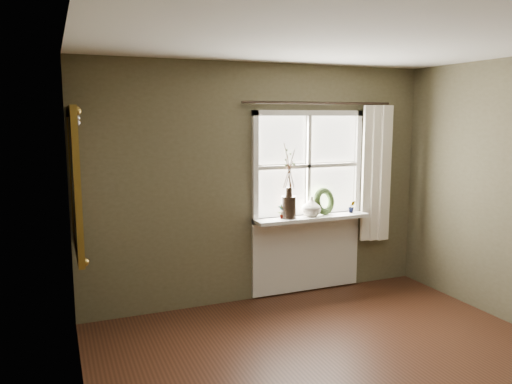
{
  "coord_description": "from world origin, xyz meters",
  "views": [
    {
      "loc": [
        -2.13,
        -2.74,
        2.04
      ],
      "look_at": [
        -0.37,
        1.55,
        1.33
      ],
      "focal_mm": 35.0,
      "sensor_mm": 36.0,
      "label": 1
    }
  ],
  "objects": [
    {
      "name": "cream_vase",
      "position": [
        0.54,
        2.12,
        1.03
      ],
      "size": [
        0.22,
        0.22,
        0.23
      ],
      "primitive_type": "imported",
      "rotation": [
        0.0,
        0.0,
        -0.02
      ],
      "color": "beige",
      "rests_on": "window_sill"
    },
    {
      "name": "dark_jug",
      "position": [
        0.26,
        2.12,
        1.04
      ],
      "size": [
        0.18,
        0.18,
        0.25
      ],
      "primitive_type": "cylinder",
      "rotation": [
        0.0,
        0.0,
        -0.07
      ],
      "color": "black",
      "rests_on": "window_sill"
    },
    {
      "name": "potted_plant_left",
      "position": [
        0.17,
        2.12,
        1.0
      ],
      "size": [
        0.09,
        0.07,
        0.16
      ],
      "primitive_type": "imported",
      "rotation": [
        0.0,
        0.0,
        -0.12
      ],
      "color": "#2F441E",
      "rests_on": "window_sill"
    },
    {
      "name": "ceiling",
      "position": [
        0.0,
        0.0,
        2.6
      ],
      "size": [
        4.5,
        4.5,
        0.0
      ],
      "primitive_type": "plane",
      "color": "silver",
      "rests_on": "ground"
    },
    {
      "name": "window_apron",
      "position": [
        0.55,
        2.23,
        0.46
      ],
      "size": [
        1.36,
        0.04,
        0.88
      ],
      "primitive_type": "cube",
      "color": "silver",
      "rests_on": "ground"
    },
    {
      "name": "window_sill",
      "position": [
        0.55,
        2.12,
        0.9
      ],
      "size": [
        1.36,
        0.26,
        0.04
      ],
      "primitive_type": "cube",
      "color": "silver",
      "rests_on": "wall_back"
    },
    {
      "name": "window_frame",
      "position": [
        0.55,
        2.23,
        1.48
      ],
      "size": [
        1.36,
        0.06,
        1.24
      ],
      "color": "silver",
      "rests_on": "wall_back"
    },
    {
      "name": "wall_back",
      "position": [
        0.0,
        2.3,
        1.3
      ],
      "size": [
        4.0,
        0.1,
        2.6
      ],
      "primitive_type": "cube",
      "color": "brown",
      "rests_on": "ground"
    },
    {
      "name": "wreath",
      "position": [
        0.73,
        2.16,
        1.04
      ],
      "size": [
        0.34,
        0.24,
        0.33
      ],
      "primitive_type": "torus",
      "rotation": [
        1.36,
        0.0,
        0.33
      ],
      "color": "#2F441E",
      "rests_on": "window_sill"
    },
    {
      "name": "curtain_rod",
      "position": [
        0.65,
        2.17,
        2.18
      ],
      "size": [
        1.84,
        0.03,
        0.03
      ],
      "primitive_type": "cylinder",
      "rotation": [
        0.0,
        1.57,
        0.0
      ],
      "color": "black",
      "rests_on": "wall_back"
    },
    {
      "name": "potted_plant_right",
      "position": [
        1.08,
        2.12,
        0.99
      ],
      "size": [
        0.1,
        0.09,
        0.15
      ],
      "primitive_type": "imported",
      "rotation": [
        0.0,
        0.0,
        -0.35
      ],
      "color": "#2F441E",
      "rests_on": "window_sill"
    },
    {
      "name": "wall_left",
      "position": [
        -2.05,
        0.0,
        1.3
      ],
      "size": [
        0.1,
        4.5,
        2.6
      ],
      "primitive_type": "cube",
      "color": "brown",
      "rests_on": "ground"
    },
    {
      "name": "curtain",
      "position": [
        1.39,
        2.13,
        1.37
      ],
      "size": [
        0.36,
        0.12,
        1.59
      ],
      "primitive_type": "cube",
      "color": "white",
      "rests_on": "wall_back"
    },
    {
      "name": "gilt_mirror",
      "position": [
        -1.96,
        1.7,
        1.5
      ],
      "size": [
        0.1,
        1.05,
        1.25
      ],
      "color": "white",
      "rests_on": "wall_left"
    }
  ]
}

